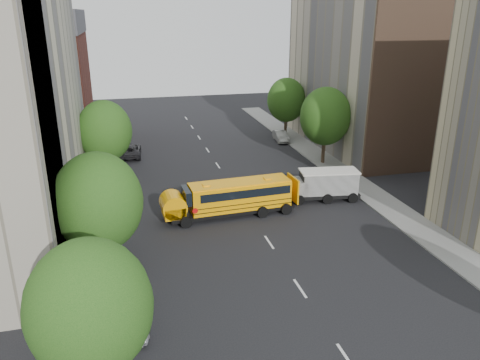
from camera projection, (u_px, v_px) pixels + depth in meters
name	position (u px, v px, depth m)	size (l,w,h in m)	color
ground	(261.00, 230.00, 34.58)	(120.00, 120.00, 0.00)	black
sidewalk_left	(102.00, 218.00, 36.48)	(3.00, 80.00, 0.12)	slate
sidewalk_right	(368.00, 192.00, 41.76)	(3.00, 80.00, 0.12)	slate
lane_markings	(231.00, 185.00, 43.70)	(0.15, 64.00, 0.01)	silver
building_left_redbrick	(43.00, 92.00, 53.80)	(10.00, 15.00, 13.00)	maroon
building_right_far	(362.00, 69.00, 53.92)	(10.00, 22.00, 18.00)	beige
building_right_sidewall	(419.00, 82.00, 43.88)	(10.10, 0.30, 18.00)	brown
street_tree_0	(90.00, 308.00, 17.71)	(4.80, 4.80, 7.41)	#38281C
street_tree_1	(98.00, 202.00, 26.73)	(5.12, 5.12, 7.90)	#38281C
street_tree_2	(105.00, 131.00, 43.20)	(4.99, 4.99, 7.71)	#38281C
street_tree_4	(325.00, 116.00, 48.16)	(5.25, 5.25, 8.10)	#38281C
street_tree_5	(286.00, 100.00, 59.24)	(4.86, 4.86, 7.51)	#38281C
school_bus	(230.00, 197.00, 36.64)	(10.06, 2.99, 2.80)	black
safari_truck	(323.00, 184.00, 39.81)	(6.34, 3.03, 2.61)	black
parked_car_0	(132.00, 314.00, 23.83)	(1.70, 4.23, 1.44)	#B3B4BA
parked_car_1	(130.00, 191.00, 40.31)	(1.47, 4.22, 1.39)	white
parked_car_2	(130.00, 150.00, 52.04)	(2.33, 5.04, 1.40)	black
parked_car_5	(281.00, 136.00, 58.22)	(1.37, 3.94, 1.30)	gray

